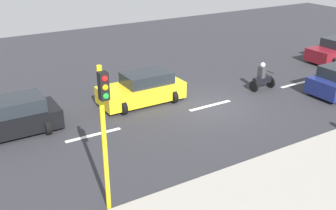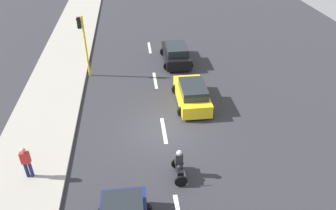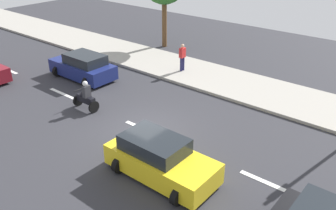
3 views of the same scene
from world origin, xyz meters
name	(u,v)px [view 3 (image 3 of 3)]	position (x,y,z in m)	size (l,w,h in m)	color
ground_plane	(146,131)	(0.00, 0.00, -0.05)	(40.00, 60.00, 0.10)	#2D2D33
sidewalk	(227,82)	(7.00, 0.00, 0.07)	(4.00, 60.00, 0.15)	#9E998E
lane_stripe_north	(271,184)	(0.00, -6.00, 0.01)	(0.20, 2.40, 0.01)	white
lane_stripe_mid	(146,130)	(0.00, 0.00, 0.01)	(0.20, 2.40, 0.01)	white
lane_stripe_south	(64,94)	(0.00, 6.00, 0.01)	(0.20, 2.40, 0.01)	white
lane_stripe_far_south	(7,69)	(0.00, 12.00, 0.01)	(0.20, 2.40, 0.01)	white
car_dark_blue	(83,67)	(2.23, 7.04, 0.71)	(2.26, 4.18, 1.52)	navy
car_yellow_cab	(160,159)	(-2.07, -2.61, 0.71)	(2.23, 4.12, 1.52)	yellow
motorcycle	(86,97)	(-0.34, 3.66, 0.64)	(0.60, 1.30, 1.53)	black
pedestrian_near_signal	(182,56)	(6.63, 2.99, 1.06)	(0.40, 0.24, 1.69)	#1E1E4C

